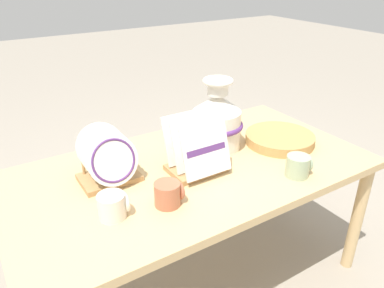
{
  "coord_description": "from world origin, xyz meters",
  "views": [
    {
      "loc": [
        -0.73,
        -1.17,
        1.41
      ],
      "look_at": [
        0.0,
        0.0,
        0.73
      ],
      "focal_mm": 35.0,
      "sensor_mm": 36.0,
      "label": 1
    }
  ],
  "objects": [
    {
      "name": "ground_plane",
      "position": [
        0.0,
        0.0,
        0.0
      ],
      "size": [
        14.0,
        14.0,
        0.0
      ],
      "primitive_type": "plane",
      "color": "gray"
    },
    {
      "name": "display_table",
      "position": [
        0.0,
        0.0,
        0.56
      ],
      "size": [
        1.53,
        0.82,
        0.62
      ],
      "color": "tan",
      "rests_on": "ground_plane"
    },
    {
      "name": "ceramic_vase",
      "position": [
        0.2,
        0.1,
        0.76
      ],
      "size": [
        0.24,
        0.24,
        0.33
      ],
      "color": "white",
      "rests_on": "display_table"
    },
    {
      "name": "dish_rack_round_plates",
      "position": [
        -0.33,
        0.08,
        0.71
      ],
      "size": [
        0.23,
        0.21,
        0.21
      ],
      "color": "tan",
      "rests_on": "display_table"
    },
    {
      "name": "dish_rack_square_plates",
      "position": [
        -0.0,
        -0.03,
        0.7
      ],
      "size": [
        0.23,
        0.21,
        0.23
      ],
      "color": "tan",
      "rests_on": "display_table"
    },
    {
      "name": "wicker_charger_stack",
      "position": [
        0.48,
        -0.03,
        0.64
      ],
      "size": [
        0.33,
        0.33,
        0.04
      ],
      "color": "tan",
      "rests_on": "display_table"
    },
    {
      "name": "mug_terracotta_glaze",
      "position": [
        -0.21,
        -0.18,
        0.67
      ],
      "size": [
        0.1,
        0.09,
        0.09
      ],
      "color": "#B76647",
      "rests_on": "display_table"
    },
    {
      "name": "mug_sage_glaze",
      "position": [
        0.33,
        -0.28,
        0.67
      ],
      "size": [
        0.1,
        0.09,
        0.09
      ],
      "color": "#9EB28E",
      "rests_on": "display_table"
    },
    {
      "name": "mug_cream_glaze",
      "position": [
        -0.41,
        -0.14,
        0.67
      ],
      "size": [
        0.1,
        0.09,
        0.09
      ],
      "color": "silver",
      "rests_on": "display_table"
    }
  ]
}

